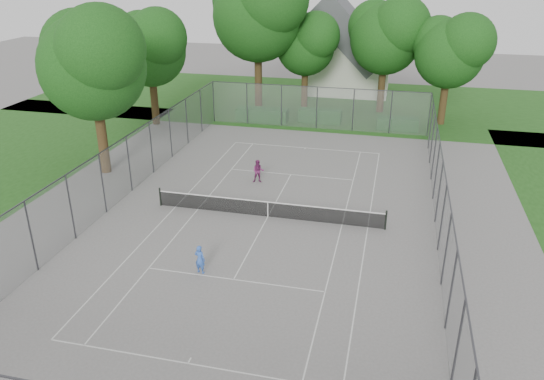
% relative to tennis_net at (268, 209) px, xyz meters
% --- Properties ---
extents(ground, '(120.00, 120.00, 0.00)m').
position_rel_tennis_net_xyz_m(ground, '(0.00, 0.00, -0.51)').
color(ground, slate).
rests_on(ground, ground).
extents(grass_far, '(60.00, 20.00, 0.00)m').
position_rel_tennis_net_xyz_m(grass_far, '(0.00, 26.00, -0.51)').
color(grass_far, '#1D4B15').
rests_on(grass_far, ground).
extents(court_markings, '(11.03, 23.83, 0.01)m').
position_rel_tennis_net_xyz_m(court_markings, '(0.00, 0.00, -0.50)').
color(court_markings, silver).
rests_on(court_markings, ground).
extents(tennis_net, '(12.87, 0.10, 1.10)m').
position_rel_tennis_net_xyz_m(tennis_net, '(0.00, 0.00, 0.00)').
color(tennis_net, black).
rests_on(tennis_net, ground).
extents(perimeter_fence, '(18.08, 34.08, 3.52)m').
position_rel_tennis_net_xyz_m(perimeter_fence, '(0.00, 0.00, 1.30)').
color(perimeter_fence, '#38383D').
rests_on(perimeter_fence, ground).
extents(tree_far_left, '(9.15, 8.35, 13.15)m').
position_rel_tennis_net_xyz_m(tree_far_left, '(-6.15, 21.75, 8.53)').
color(tree_far_left, '#372614').
rests_on(tree_far_left, ground).
extents(tree_far_midleft, '(6.18, 5.65, 8.89)m').
position_rel_tennis_net_xyz_m(tree_far_midleft, '(-2.17, 23.71, 5.59)').
color(tree_far_midleft, '#372614').
rests_on(tree_far_midleft, ground).
extents(tree_far_midright, '(7.17, 6.55, 10.31)m').
position_rel_tennis_net_xyz_m(tree_far_midright, '(5.00, 23.48, 6.57)').
color(tree_far_midright, '#372614').
rests_on(tree_far_midright, ground).
extents(tree_far_right, '(6.47, 5.91, 9.31)m').
position_rel_tennis_net_xyz_m(tree_far_right, '(10.31, 20.73, 5.88)').
color(tree_far_right, '#372614').
rests_on(tree_far_right, ground).
extents(tree_side_back, '(6.76, 6.18, 9.72)m').
position_rel_tennis_net_xyz_m(tree_side_back, '(-13.55, 15.10, 6.17)').
color(tree_side_back, '#372614').
rests_on(tree_side_back, ground).
extents(tree_side_front, '(7.57, 6.91, 10.89)m').
position_rel_tennis_net_xyz_m(tree_side_front, '(-12.06, 4.00, 6.97)').
color(tree_side_front, '#372614').
rests_on(tree_side_front, ground).
extents(hedge_left, '(4.48, 1.34, 1.12)m').
position_rel_tennis_net_xyz_m(hedge_left, '(-4.95, 18.07, 0.05)').
color(hedge_left, '#184D1A').
rests_on(hedge_left, ground).
extents(hedge_mid, '(3.63, 1.04, 1.14)m').
position_rel_tennis_net_xyz_m(hedge_mid, '(0.04, 18.83, 0.06)').
color(hedge_mid, '#184D1A').
rests_on(hedge_mid, ground).
extents(hedge_right, '(3.34, 1.23, 1.00)m').
position_rel_tennis_net_xyz_m(hedge_right, '(6.64, 18.26, -0.01)').
color(hedge_right, '#184D1A').
rests_on(hedge_right, ground).
extents(house, '(8.15, 6.32, 10.15)m').
position_rel_tennis_net_xyz_m(house, '(1.25, 30.72, 3.57)').
color(house, beige).
rests_on(house, ground).
extents(girl_player, '(0.57, 0.43, 1.40)m').
position_rel_tennis_net_xyz_m(girl_player, '(-1.64, -6.19, 0.19)').
color(girl_player, blue).
rests_on(girl_player, ground).
extents(woman_player, '(0.84, 0.72, 1.50)m').
position_rel_tennis_net_xyz_m(woman_player, '(-1.77, 4.66, 0.24)').
color(woman_player, '#76275D').
rests_on(woman_player, ground).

